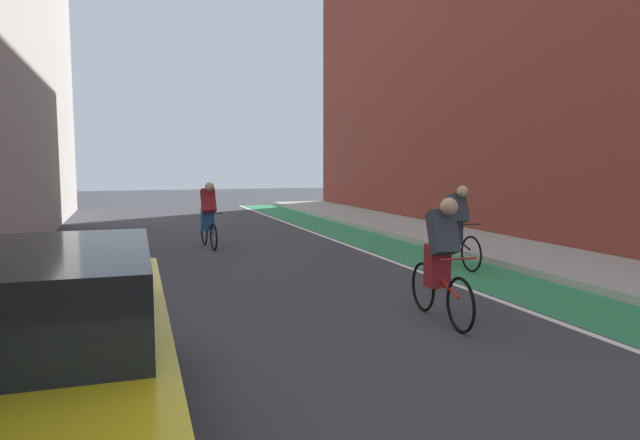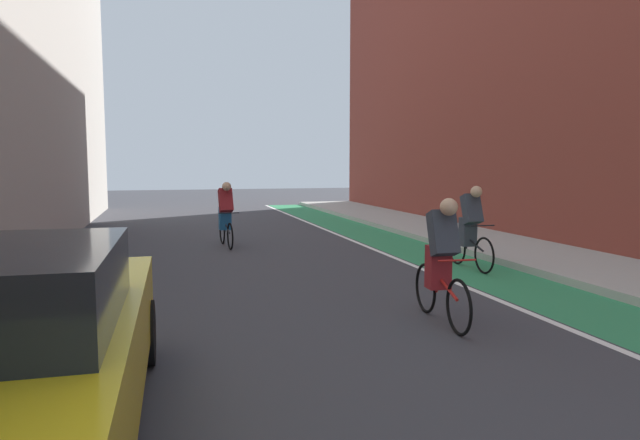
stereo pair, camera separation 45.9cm
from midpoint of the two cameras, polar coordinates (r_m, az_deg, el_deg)
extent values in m
plane|color=#38383D|center=(9.02, 0.15, -7.38)|extent=(73.97, 73.97, 0.00)
cube|color=#2D8451|center=(12.19, 13.88, -4.10)|extent=(1.60, 33.62, 0.00)
cube|color=white|center=(11.78, 10.05, -4.35)|extent=(0.12, 33.62, 0.00)
cube|color=#A8A59E|center=(13.33, 21.83, -3.21)|extent=(2.62, 33.62, 0.14)
cylinder|color=black|center=(6.03, -15.32, -11.00)|extent=(0.23, 0.66, 0.66)
torus|color=black|center=(7.03, 15.70, -8.49)|extent=(0.09, 0.69, 0.69)
torus|color=black|center=(7.96, 12.27, -6.76)|extent=(0.09, 0.69, 0.69)
cylinder|color=red|center=(7.45, 13.92, -5.93)|extent=(0.11, 0.96, 0.33)
cylinder|color=red|center=(7.59, 13.34, -5.07)|extent=(0.04, 0.12, 0.55)
cylinder|color=red|center=(6.99, 15.53, -3.97)|extent=(0.48, 0.06, 0.02)
cube|color=maroon|center=(7.51, 13.60, -4.65)|extent=(0.30, 0.26, 0.56)
cube|color=#333842|center=(7.33, 14.11, -1.28)|extent=(0.35, 0.42, 0.60)
sphere|color=tan|center=(7.15, 14.71, 1.27)|extent=(0.22, 0.22, 0.22)
torus|color=black|center=(10.97, 17.43, -3.45)|extent=(0.05, 0.69, 0.69)
torus|color=black|center=(11.87, 14.77, -2.70)|extent=(0.05, 0.69, 0.69)
cylinder|color=black|center=(11.39, 16.08, -1.97)|extent=(0.06, 0.96, 0.33)
cylinder|color=black|center=(11.54, 15.63, -1.46)|extent=(0.04, 0.12, 0.55)
cylinder|color=black|center=(10.97, 17.30, -0.55)|extent=(0.48, 0.03, 0.02)
cube|color=#333842|center=(11.46, 15.84, -1.16)|extent=(0.28, 0.25, 0.56)
cube|color=#333842|center=(11.30, 16.23, 1.08)|extent=(0.33, 0.41, 0.60)
sphere|color=tan|center=(11.15, 16.68, 2.76)|extent=(0.22, 0.22, 0.22)
torus|color=black|center=(13.50, -8.12, -1.65)|extent=(0.09, 0.65, 0.65)
torus|color=black|center=(14.53, -8.98, -1.14)|extent=(0.09, 0.65, 0.65)
cylinder|color=black|center=(13.99, -8.58, -0.49)|extent=(0.12, 0.96, 0.33)
cylinder|color=black|center=(14.16, -8.73, -0.10)|extent=(0.05, 0.12, 0.55)
cylinder|color=black|center=(13.52, -8.22, 0.70)|extent=(0.48, 0.06, 0.02)
cube|color=#1E598C|center=(14.08, -8.67, 0.16)|extent=(0.30, 0.26, 0.56)
cube|color=maroon|center=(13.91, -8.60, 1.99)|extent=(0.35, 0.42, 0.60)
sphere|color=tan|center=(13.74, -8.49, 3.37)|extent=(0.22, 0.22, 0.22)
camera|label=1|loc=(0.23, -88.22, 0.18)|focal=31.64mm
camera|label=2|loc=(0.23, 91.78, -0.18)|focal=31.64mm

